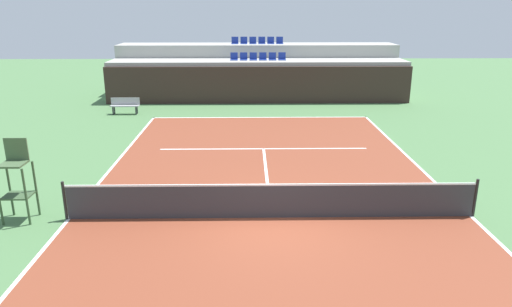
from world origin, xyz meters
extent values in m
plane|color=#477042|center=(0.00, 0.00, 0.00)|extent=(80.00, 80.00, 0.00)
cube|color=brown|center=(0.00, 0.00, 0.01)|extent=(11.00, 24.00, 0.01)
cube|color=white|center=(0.00, 11.95, 0.01)|extent=(11.00, 0.10, 0.00)
cube|color=white|center=(-5.45, 0.00, 0.01)|extent=(0.10, 24.00, 0.00)
cube|color=white|center=(5.45, 0.00, 0.01)|extent=(0.10, 24.00, 0.00)
cube|color=white|center=(0.00, 6.40, 0.01)|extent=(8.26, 0.10, 0.00)
cube|color=white|center=(0.00, 3.20, 0.01)|extent=(0.10, 6.40, 0.00)
cube|color=#33231E|center=(0.00, 15.68, 1.07)|extent=(17.75, 0.30, 2.14)
cube|color=#9E9E99|center=(0.00, 17.03, 1.18)|extent=(17.75, 2.40, 2.36)
cube|color=#9E9E99|center=(0.00, 19.43, 1.56)|extent=(17.75, 2.40, 3.13)
cube|color=navy|center=(-1.45, 17.03, 2.38)|extent=(0.44, 0.44, 0.04)
cube|color=navy|center=(-1.45, 17.23, 2.60)|extent=(0.44, 0.04, 0.40)
cube|color=navy|center=(-0.87, 17.03, 2.38)|extent=(0.44, 0.44, 0.04)
cube|color=navy|center=(-0.87, 17.23, 2.60)|extent=(0.44, 0.04, 0.40)
cube|color=navy|center=(-0.29, 17.03, 2.38)|extent=(0.44, 0.44, 0.04)
cube|color=navy|center=(-0.29, 17.23, 2.60)|extent=(0.44, 0.04, 0.40)
cube|color=navy|center=(0.29, 17.03, 2.38)|extent=(0.44, 0.44, 0.04)
cube|color=navy|center=(0.29, 17.23, 2.60)|extent=(0.44, 0.04, 0.40)
cube|color=navy|center=(0.87, 17.03, 2.38)|extent=(0.44, 0.44, 0.04)
cube|color=navy|center=(0.87, 17.23, 2.60)|extent=(0.44, 0.04, 0.40)
cube|color=navy|center=(1.45, 17.03, 2.38)|extent=(0.44, 0.44, 0.04)
cube|color=navy|center=(1.45, 17.23, 2.60)|extent=(0.44, 0.04, 0.40)
cube|color=navy|center=(-1.45, 19.43, 3.15)|extent=(0.44, 0.44, 0.04)
cube|color=navy|center=(-1.45, 19.63, 3.37)|extent=(0.44, 0.04, 0.40)
cube|color=navy|center=(-0.87, 19.43, 3.15)|extent=(0.44, 0.44, 0.04)
cube|color=navy|center=(-0.87, 19.63, 3.37)|extent=(0.44, 0.04, 0.40)
cube|color=navy|center=(-0.29, 19.43, 3.15)|extent=(0.44, 0.44, 0.04)
cube|color=navy|center=(-0.29, 19.63, 3.37)|extent=(0.44, 0.04, 0.40)
cube|color=navy|center=(0.29, 19.43, 3.15)|extent=(0.44, 0.44, 0.04)
cube|color=navy|center=(0.29, 19.63, 3.37)|extent=(0.44, 0.04, 0.40)
cube|color=navy|center=(0.87, 19.43, 3.15)|extent=(0.44, 0.44, 0.04)
cube|color=navy|center=(0.87, 19.63, 3.37)|extent=(0.44, 0.04, 0.40)
cube|color=navy|center=(1.45, 19.43, 3.15)|extent=(0.44, 0.44, 0.04)
cube|color=navy|center=(1.45, 19.63, 3.37)|extent=(0.44, 0.04, 0.40)
cylinder|color=black|center=(-5.50, 0.00, 0.55)|extent=(0.08, 0.08, 1.07)
cylinder|color=black|center=(5.50, 0.00, 0.55)|extent=(0.08, 0.08, 1.07)
cube|color=#333338|center=(0.00, 0.00, 0.47)|extent=(10.90, 0.02, 0.92)
cube|color=white|center=(0.00, 0.00, 0.96)|extent=(10.90, 0.04, 0.05)
cylinder|color=#334C2D|center=(-6.35, -0.30, 0.78)|extent=(0.06, 0.06, 1.55)
cylinder|color=#334C2D|center=(-7.05, 0.30, 0.78)|extent=(0.06, 0.06, 1.55)
cylinder|color=#334C2D|center=(-6.35, 0.30, 0.78)|extent=(0.06, 0.06, 1.55)
cube|color=#334C2D|center=(-6.70, 0.00, 0.70)|extent=(0.70, 0.60, 0.04)
cube|color=#3F5938|center=(-6.70, 0.00, 1.57)|extent=(0.60, 0.60, 0.05)
cube|color=#3F5938|center=(-6.70, 0.28, 1.90)|extent=(0.60, 0.04, 0.60)
cube|color=#99999E|center=(-7.11, 12.88, 0.45)|extent=(1.50, 0.40, 0.05)
cube|color=#99999E|center=(-7.11, 13.06, 0.67)|extent=(1.50, 0.04, 0.36)
cube|color=#2D2D33|center=(-7.71, 12.74, 0.21)|extent=(0.06, 0.06, 0.42)
cube|color=#2D2D33|center=(-6.51, 12.74, 0.21)|extent=(0.06, 0.06, 0.42)
cube|color=#2D2D33|center=(-7.71, 13.02, 0.21)|extent=(0.06, 0.06, 0.42)
cube|color=#2D2D33|center=(-6.51, 13.02, 0.21)|extent=(0.06, 0.06, 0.42)
camera|label=1|loc=(-0.61, -11.64, 5.49)|focal=33.09mm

